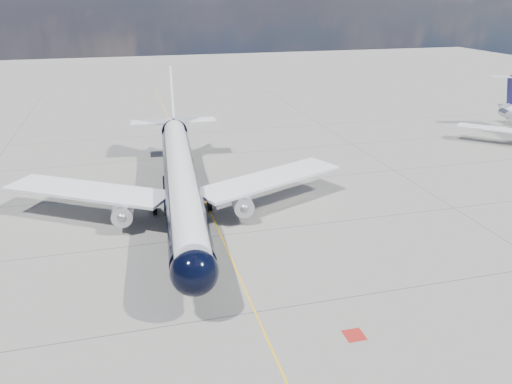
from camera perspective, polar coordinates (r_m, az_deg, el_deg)
ground at (r=74.43m, az=-7.02°, el=1.73°), size 320.00×320.00×0.00m
taxiway_centerline at (r=69.79m, az=-6.42°, el=0.38°), size 0.16×160.00×0.01m
red_marking at (r=41.89m, az=11.16°, el=-15.76°), size 1.60×1.60×0.01m
main_airliner at (r=61.25m, az=-8.59°, el=1.81°), size 42.33×51.66×14.92m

